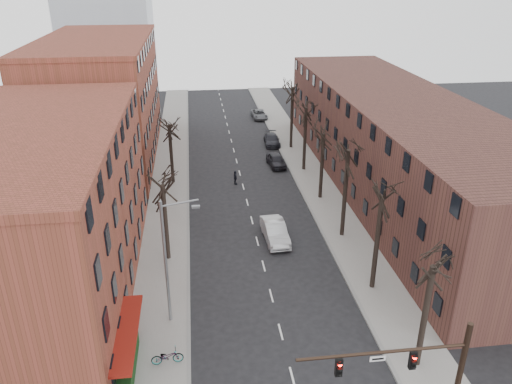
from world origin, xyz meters
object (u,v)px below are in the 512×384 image
object	(u,v)px
bicycle	(167,356)
silver_sedan	(275,231)
parked_car_near	(276,160)
parked_car_mid	(272,140)

from	to	relation	value
bicycle	silver_sedan	bearing A→B (deg)	-35.76
parked_car_near	bicycle	world-z (taller)	parked_car_near
silver_sedan	parked_car_mid	distance (m)	25.87
bicycle	parked_car_mid	bearing A→B (deg)	-21.35
bicycle	parked_car_near	bearing A→B (deg)	-24.21
parked_car_near	parked_car_mid	xyz separation A→B (m)	(0.74, 7.95, -0.05)
silver_sedan	bicycle	size ratio (longest dim) A/B	2.67
parked_car_near	bicycle	bearing A→B (deg)	-116.04
silver_sedan	parked_car_mid	xyz separation A→B (m)	(3.74, 25.60, -0.15)
silver_sedan	parked_car_near	world-z (taller)	silver_sedan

